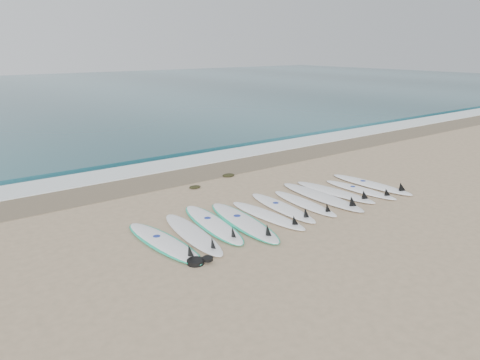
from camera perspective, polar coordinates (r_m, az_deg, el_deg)
ground at (r=11.44m, az=5.27°, el=-3.58°), size 120.00×120.00×0.00m
wet_sand_band at (r=14.56m, az=-5.72°, el=0.77°), size 120.00×1.80×0.01m
foam_band at (r=15.73m, az=-8.43°, el=1.89°), size 120.00×1.40×0.04m
wave_crest at (r=17.01m, az=-10.92°, el=2.96°), size 120.00×1.00×0.10m
surfboard_0 at (r=9.54m, az=-9.22°, el=-7.52°), size 0.74×2.67×0.34m
surfboard_1 at (r=9.84m, az=-5.68°, el=-6.58°), size 0.89×2.68×0.34m
surfboard_2 at (r=10.37m, az=-3.28°, el=-5.36°), size 1.06×2.77×0.34m
surfboard_3 at (r=10.45m, az=0.49°, el=-5.13°), size 1.10×2.92×0.36m
surfboard_4 at (r=10.85m, az=3.52°, el=-4.35°), size 0.58×2.45×0.31m
surfboard_5 at (r=11.38m, az=5.31°, el=-3.37°), size 0.81×2.57×0.32m
surfboard_6 at (r=11.76m, az=8.00°, el=-2.85°), size 0.70×2.37×0.30m
surfboard_7 at (r=12.29m, az=10.09°, el=-2.04°), size 0.76×2.94×0.37m
surfboard_8 at (r=12.77m, az=11.65°, el=-1.46°), size 0.70×2.61×0.33m
surfboard_9 at (r=13.15m, az=14.59°, el=-1.17°), size 0.56×2.32×0.29m
surfboard_10 at (r=13.71m, az=15.88°, el=-0.53°), size 0.61×2.67×0.34m
seaweed_near at (r=13.10m, az=-5.52°, el=-0.85°), size 0.34×0.27×0.07m
seaweed_far at (r=14.21m, az=-1.41°, el=0.60°), size 0.39×0.31×0.08m
leash_coil at (r=8.69m, az=-5.11°, el=-9.83°), size 0.46×0.36×0.11m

